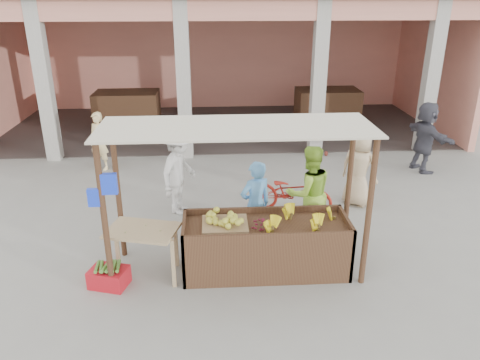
{
  "coord_description": "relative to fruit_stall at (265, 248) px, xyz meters",
  "views": [
    {
      "loc": [
        -0.31,
        -6.44,
        4.22
      ],
      "look_at": [
        0.17,
        1.2,
        1.08
      ],
      "focal_mm": 35.0,
      "sensor_mm": 36.0,
      "label": 1
    }
  ],
  "objects": [
    {
      "name": "shopper_a",
      "position": [
        -1.47,
        2.22,
        0.55
      ],
      "size": [
        1.05,
        1.36,
        1.9
      ],
      "primitive_type": "imported",
      "rotation": [
        0.0,
        0.0,
        1.15
      ],
      "color": "silver",
      "rests_on": "ground"
    },
    {
      "name": "shopper_e",
      "position": [
        -3.6,
        4.81,
        0.36
      ],
      "size": [
        0.69,
        0.63,
        1.52
      ],
      "primitive_type": "imported",
      "rotation": [
        0.0,
        0.0,
        -0.45
      ],
      "color": "#F9DA93",
      "rests_on": "ground"
    },
    {
      "name": "side_table",
      "position": [
        -1.9,
        -0.09,
        0.3
      ],
      "size": [
        1.19,
        0.94,
        0.84
      ],
      "rotation": [
        0.0,
        0.0,
        -0.26
      ],
      "color": "tan",
      "rests_on": "ground"
    },
    {
      "name": "stall_awning",
      "position": [
        -0.51,
        0.06,
        1.58
      ],
      "size": [
        4.09,
        1.35,
        2.39
      ],
      "color": "#503520",
      "rests_on": "ground"
    },
    {
      "name": "vendor_blue",
      "position": [
        -0.1,
        0.74,
        0.45
      ],
      "size": [
        0.77,
        0.69,
        1.7
      ],
      "primitive_type": "imported",
      "rotation": [
        0.0,
        0.0,
        3.57
      ],
      "color": "#5AA3E4",
      "rests_on": "ground"
    },
    {
      "name": "produce_sacks",
      "position": [
        2.13,
        5.41,
        -0.13
      ],
      "size": [
        0.71,
        0.44,
        0.54
      ],
      "color": "maroon",
      "rests_on": "ground"
    },
    {
      "name": "berry_heap",
      "position": [
        -0.04,
        -0.03,
        0.48
      ],
      "size": [
        0.48,
        0.39,
        0.15
      ],
      "primitive_type": "ellipsoid",
      "color": "maroon",
      "rests_on": "fruit_stall"
    },
    {
      "name": "motorcycle",
      "position": [
        0.75,
        2.06,
        0.06
      ],
      "size": [
        1.2,
        1.86,
        0.92
      ],
      "primitive_type": "imported",
      "rotation": [
        0.0,
        0.0,
        1.2
      ],
      "color": "maroon",
      "rests_on": "ground"
    },
    {
      "name": "melon_tray",
      "position": [
        -0.64,
        0.0,
        0.49
      ],
      "size": [
        0.71,
        0.61,
        0.19
      ],
      "color": "#92714B",
      "rests_on": "fruit_stall"
    },
    {
      "name": "vendor_green",
      "position": [
        0.87,
        1.01,
        0.52
      ],
      "size": [
        0.98,
        0.69,
        1.85
      ],
      "primitive_type": "imported",
      "rotation": [
        0.0,
        0.0,
        3.35
      ],
      "color": "#A8DC3F",
      "rests_on": "ground"
    },
    {
      "name": "market_building",
      "position": [
        -0.45,
        8.93,
        2.3
      ],
      "size": [
        14.4,
        6.4,
        4.2
      ],
      "color": "#EF957D",
      "rests_on": "ground"
    },
    {
      "name": "ground",
      "position": [
        -0.5,
        0.0,
        -0.4
      ],
      "size": [
        60.0,
        60.0,
        0.0
      ],
      "primitive_type": "plane",
      "color": "gray",
      "rests_on": "ground"
    },
    {
      "name": "shopper_c",
      "position": [
        2.2,
        2.37,
        0.49
      ],
      "size": [
        1.01,
        0.98,
        1.78
      ],
      "primitive_type": "imported",
      "rotation": [
        0.0,
        0.0,
        2.43
      ],
      "color": "tan",
      "rests_on": "ground"
    },
    {
      "name": "shopper_d",
      "position": [
        4.39,
        4.21,
        0.52
      ],
      "size": [
        1.04,
        1.8,
        1.83
      ],
      "primitive_type": "imported",
      "rotation": [
        0.0,
        0.0,
        1.78
      ],
      "color": "#44434E",
      "rests_on": "ground"
    },
    {
      "name": "papaya_pile",
      "position": [
        -1.9,
        -0.09,
        0.54
      ],
      "size": [
        0.66,
        0.37,
        0.19
      ],
      "primitive_type": null,
      "color": "#4E8B2D",
      "rests_on": "side_table"
    },
    {
      "name": "fruit_stall",
      "position": [
        0.0,
        0.0,
        0.0
      ],
      "size": [
        2.6,
        0.95,
        0.8
      ],
      "primitive_type": "cube",
      "color": "#503520",
      "rests_on": "ground"
    },
    {
      "name": "plantain_bundle",
      "position": [
        -2.43,
        -0.29,
        -0.07
      ],
      "size": [
        0.42,
        0.29,
        0.08
      ],
      "primitive_type": null,
      "color": "#4D812F",
      "rests_on": "red_crate"
    },
    {
      "name": "red_crate",
      "position": [
        -2.43,
        -0.29,
        -0.26
      ],
      "size": [
        0.64,
        0.54,
        0.29
      ],
      "primitive_type": "cube",
      "rotation": [
        0.0,
        0.0,
        -0.29
      ],
      "color": "red",
      "rests_on": "ground"
    },
    {
      "name": "banana_heap",
      "position": [
        0.56,
        -0.02,
        0.51
      ],
      "size": [
        1.21,
        0.66,
        0.22
      ],
      "primitive_type": null,
      "color": "#FFF420",
      "rests_on": "fruit_stall"
    }
  ]
}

